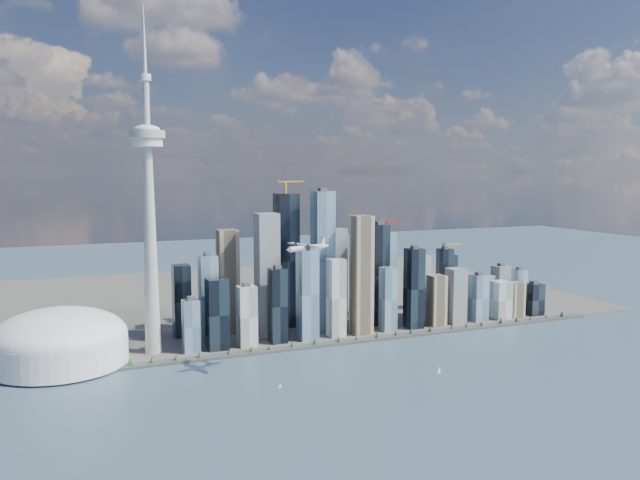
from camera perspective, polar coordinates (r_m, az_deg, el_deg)
name	(u,v)px	position (r m, az deg, el deg)	size (l,w,h in m)	color
ground	(410,391)	(879.56, 8.25, -13.52)	(4000.00, 4000.00, 0.00)	#374F61
seawall	(336,343)	(1091.05, 1.48, -9.41)	(1100.00, 22.00, 4.00)	#383838
land	(260,296)	(1502.66, -5.48, -5.09)	(1400.00, 900.00, 3.00)	#4C4C47
shoreline_trees	(336,339)	(1089.23, 1.48, -9.07)	(960.53, 7.20, 8.80)	#3F2D1E
skyscraper_cluster	(347,284)	(1172.99, 2.45, -4.03)	(736.00, 142.00, 279.23)	black
needle_tower	(149,210)	(1030.25, -15.35, 2.65)	(56.00, 56.00, 550.50)	#9B9B96
dome_stadium	(60,341)	(1043.33, -22.70, -8.51)	(200.00, 200.00, 86.00)	white
airplane	(308,247)	(893.90, -1.12, -0.64)	(77.37, 69.22, 19.41)	silver
sailboat_west	(280,386)	(884.55, -3.68, -13.17)	(5.89, 1.88, 8.16)	white
sailboat_east	(439,371)	(960.35, 10.82, -11.65)	(7.24, 2.92, 9.99)	white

